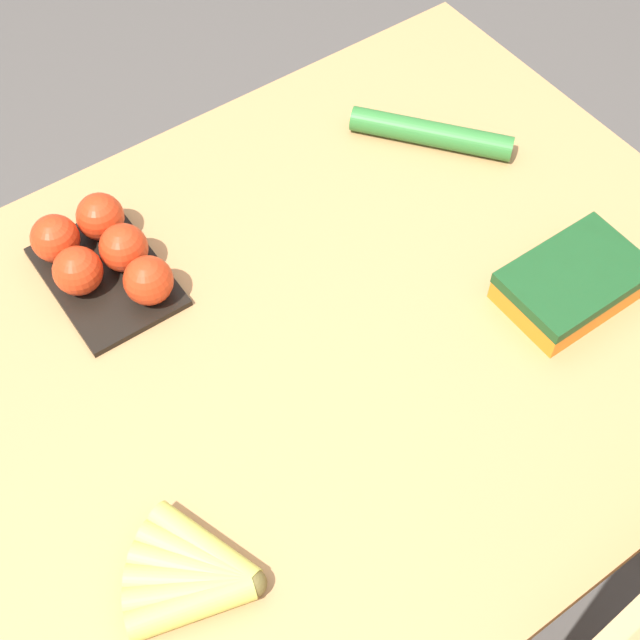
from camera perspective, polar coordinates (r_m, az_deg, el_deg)
ground_plane at (r=1.90m, az=0.00°, el=-13.69°), size 12.00×12.00×0.00m
dining_table at (r=1.32m, az=0.00°, el=-3.29°), size 1.24×0.94×0.76m
banana_bunch at (r=1.07m, az=-7.98°, el=-15.90°), size 0.16×0.16×0.04m
tomato_pack at (r=1.30m, az=-13.79°, el=4.07°), size 0.15×0.22×0.08m
carrot_bag at (r=1.29m, az=15.91°, el=2.43°), size 0.20×0.13×0.05m
cucumber_near at (r=1.47m, az=7.12°, el=11.76°), size 0.19×0.23×0.04m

